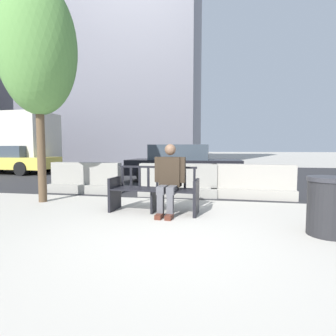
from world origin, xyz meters
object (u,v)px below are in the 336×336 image
at_px(jersey_barrier_left, 86,180).
at_px(jersey_barrier_centre, 178,183).
at_px(seated_person, 169,177).
at_px(trash_bin, 329,206).
at_px(jersey_barrier_right, 252,184).
at_px(car_sedan_mid, 183,163).
at_px(street_tree, 38,48).
at_px(street_bench, 154,192).
at_px(car_taxi_near, 10,160).

bearing_deg(jersey_barrier_left, jersey_barrier_centre, -1.61).
xyz_separation_m(seated_person, trash_bin, (2.43, -0.80, -0.27)).
relative_size(jersey_barrier_right, car_sedan_mid, 0.48).
relative_size(seated_person, trash_bin, 1.58).
height_order(jersey_barrier_right, street_tree, street_tree).
xyz_separation_m(seated_person, car_sedan_mid, (-0.38, 5.03, 0.00)).
height_order(jersey_barrier_right, trash_bin, jersey_barrier_right).
distance_m(jersey_barrier_right, trash_bin, 2.86).
bearing_deg(street_tree, trash_bin, -13.97).
relative_size(street_bench, car_taxi_near, 0.36).
xyz_separation_m(jersey_barrier_right, car_sedan_mid, (-2.13, 3.06, 0.35)).
distance_m(seated_person, car_taxi_near, 11.31).
relative_size(street_bench, jersey_barrier_centre, 0.85).
xyz_separation_m(jersey_barrier_centre, street_tree, (-2.97, -1.34, 3.11)).
relative_size(street_bench, car_sedan_mid, 0.41).
relative_size(jersey_barrier_left, car_sedan_mid, 0.48).
bearing_deg(street_tree, seated_person, -10.47).
bearing_deg(jersey_barrier_centre, street_tree, -155.68).
xyz_separation_m(jersey_barrier_left, car_sedan_mid, (2.36, 3.04, 0.35)).
height_order(jersey_barrier_left, car_sedan_mid, car_sedan_mid).
height_order(car_taxi_near, trash_bin, car_taxi_near).
distance_m(jersey_barrier_left, car_sedan_mid, 3.86).
bearing_deg(jersey_barrier_centre, jersey_barrier_right, 1.83).
bearing_deg(jersey_barrier_right, car_taxi_near, 157.45).
bearing_deg(jersey_barrier_right, jersey_barrier_left, 179.82).
height_order(seated_person, jersey_barrier_right, seated_person).
bearing_deg(seated_person, car_taxi_near, 144.71).
relative_size(jersey_barrier_centre, jersey_barrier_right, 1.00).
bearing_deg(car_taxi_near, jersey_barrier_centre, -26.87).
bearing_deg(seated_person, jersey_barrier_centre, 93.37).
bearing_deg(jersey_barrier_right, trash_bin, -76.22).
height_order(jersey_barrier_left, jersey_barrier_right, same).
xyz_separation_m(jersey_barrier_right, street_tree, (-4.83, -1.40, 3.11)).
distance_m(jersey_barrier_left, trash_bin, 5.87).
xyz_separation_m(street_bench, jersey_barrier_left, (-2.43, 1.91, -0.06)).
height_order(street_bench, trash_bin, street_bench).
height_order(street_bench, street_tree, street_tree).
height_order(seated_person, car_sedan_mid, car_sedan_mid).
relative_size(street_bench, street_tree, 0.35).
bearing_deg(trash_bin, jersey_barrier_centre, 133.16).
height_order(street_tree, car_taxi_near, street_tree).
xyz_separation_m(jersey_barrier_centre, car_taxi_near, (-9.12, 4.62, 0.34)).
bearing_deg(car_sedan_mid, seated_person, -85.67).
distance_m(street_tree, trash_bin, 6.44).
bearing_deg(street_tree, car_sedan_mid, 58.80).
height_order(seated_person, jersey_barrier_centre, seated_person).
height_order(jersey_barrier_centre, jersey_barrier_right, same).
bearing_deg(street_tree, jersey_barrier_left, 76.26).
relative_size(car_taxi_near, trash_bin, 5.80).
distance_m(street_bench, jersey_barrier_left, 3.09).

